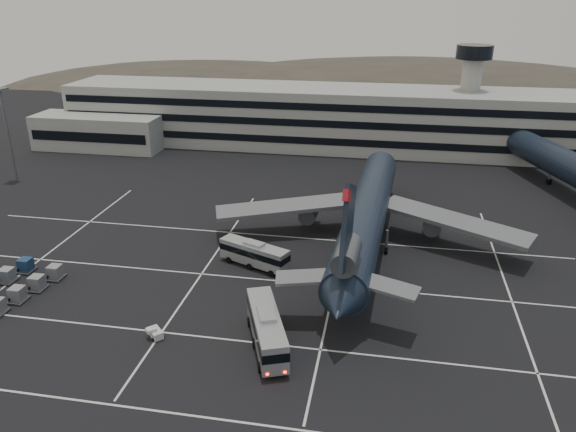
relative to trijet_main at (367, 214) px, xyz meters
The scene contains 11 objects.
ground 23.09m from the trijet_main, 132.68° to the right, with size 260.00×260.00×0.00m, color black.
lane_markings 21.95m from the trijet_main, 132.13° to the right, with size 90.00×55.62×0.01m.
terminal 57.59m from the trijet_main, 108.42° to the left, with size 125.00×26.00×24.00m.
hills 154.47m from the trijet_main, 88.97° to the left, with size 352.00×180.00×44.00m.
lightpole_left 72.93m from the trijet_main, 165.27° to the left, with size 2.40×2.40×18.28m.
trijet_main is the anchor object (origin of this frame).
trijet_far 48.39m from the trijet_main, 45.15° to the left, with size 26.44×56.20×18.08m.
bus_near 28.48m from the trijet_main, 108.61° to the right, with size 6.98×12.28×4.27m.
bus_far 17.56m from the trijet_main, 148.47° to the right, with size 10.54×6.32×3.68m.
tug_b 35.23m from the trijet_main, 127.91° to the right, with size 2.29×2.30×1.31m.
uld_cluster 48.52m from the trijet_main, 153.88° to the right, with size 9.47×12.87×1.92m.
Camera 1 is at (17.65, -59.85, 36.13)m, focal length 35.00 mm.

